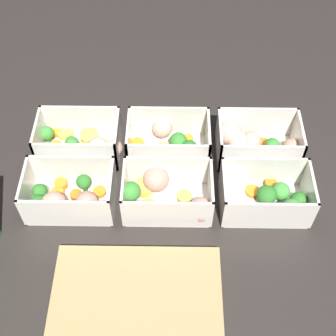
% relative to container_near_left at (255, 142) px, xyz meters
% --- Properties ---
extents(ground_plane, '(4.00, 4.00, 0.00)m').
position_rel_container_near_left_xyz_m(ground_plane, '(0.18, 0.07, -0.03)').
color(ground_plane, '#282321').
extents(container_near_left, '(0.19, 0.12, 0.08)m').
position_rel_container_near_left_xyz_m(container_near_left, '(0.00, 0.00, 0.00)').
color(container_near_left, silver).
rests_on(container_near_left, ground_plane).
extents(container_near_center, '(0.16, 0.14, 0.08)m').
position_rel_container_near_left_xyz_m(container_near_center, '(0.17, 0.00, -0.00)').
color(container_near_center, silver).
rests_on(container_near_center, ground_plane).
extents(container_near_right, '(0.18, 0.12, 0.08)m').
position_rel_container_near_left_xyz_m(container_near_right, '(0.35, 0.01, -0.00)').
color(container_near_right, silver).
rests_on(container_near_right, ground_plane).
extents(container_far_left, '(0.16, 0.11, 0.08)m').
position_rel_container_near_left_xyz_m(container_far_left, '(-0.02, 0.13, 0.00)').
color(container_far_left, silver).
rests_on(container_far_left, ground_plane).
extents(container_far_center, '(0.18, 0.13, 0.08)m').
position_rel_container_near_left_xyz_m(container_far_center, '(0.18, 0.13, 0.00)').
color(container_far_center, silver).
rests_on(container_far_center, ground_plane).
extents(container_far_right, '(0.16, 0.11, 0.08)m').
position_rel_container_near_left_xyz_m(container_far_right, '(0.36, 0.14, 0.00)').
color(container_far_right, silver).
rests_on(container_far_right, ground_plane).
extents(cutting_board, '(0.28, 0.18, 0.02)m').
position_rel_container_near_left_xyz_m(cutting_board, '(0.22, 0.32, -0.02)').
color(cutting_board, tan).
rests_on(cutting_board, ground_plane).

